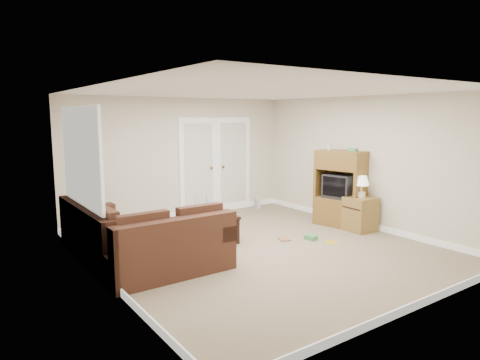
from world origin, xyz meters
TOP-DOWN VIEW (x-y plane):
  - floor at (0.00, 0.00)m, footprint 5.50×5.50m
  - ceiling at (0.00, 0.00)m, footprint 5.00×5.50m
  - wall_left at (-2.50, 0.00)m, footprint 0.02×5.50m
  - wall_right at (2.50, 0.00)m, footprint 0.02×5.50m
  - wall_back at (0.00, 2.75)m, footprint 5.00×0.02m
  - wall_front at (0.00, -2.75)m, footprint 5.00×0.02m
  - baseboards at (0.00, 0.00)m, footprint 5.00×5.50m
  - french_doors at (0.85, 2.71)m, footprint 1.80×0.05m
  - window_left at (-2.46, 1.00)m, footprint 0.05×1.92m
  - sectional_sofa at (-1.95, 0.50)m, footprint 1.80×2.66m
  - coffee_table at (-0.34, 0.99)m, footprint 0.67×1.18m
  - tv_armoire at (2.17, 0.29)m, footprint 0.68×1.00m
  - side_cabinet at (2.19, -0.20)m, footprint 0.51×0.51m
  - space_heater at (1.80, 2.45)m, footprint 0.12×0.10m
  - floor_magazine at (1.19, -0.42)m, footprint 0.31×0.28m
  - floor_greenbox at (1.02, -0.11)m, footprint 0.17×0.21m
  - floor_book at (0.57, 0.20)m, footprint 0.26×0.30m

SIDE VIEW (x-z plane):
  - floor at x=0.00m, z-range 0.00..0.00m
  - floor_magazine at x=1.19m, z-range 0.00..0.01m
  - floor_book at x=0.57m, z-range 0.00..0.02m
  - floor_greenbox at x=1.02m, z-range 0.00..0.08m
  - baseboards at x=0.00m, z-range 0.00..0.10m
  - space_heater at x=1.80m, z-range 0.00..0.27m
  - coffee_table at x=-0.34m, z-range -0.13..0.64m
  - sectional_sofa at x=-1.95m, z-range -0.09..0.73m
  - side_cabinet at x=2.19m, z-range -0.15..0.89m
  - tv_armoire at x=2.17m, z-range -0.05..1.53m
  - french_doors at x=0.85m, z-range -0.03..2.10m
  - wall_left at x=-2.50m, z-range 0.00..2.50m
  - wall_right at x=2.50m, z-range 0.00..2.50m
  - wall_back at x=0.00m, z-range 0.00..2.50m
  - wall_front at x=0.00m, z-range 0.00..2.50m
  - window_left at x=-2.46m, z-range 0.84..2.26m
  - ceiling at x=0.00m, z-range 2.49..2.51m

